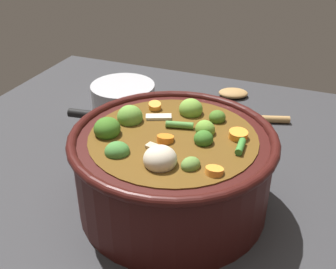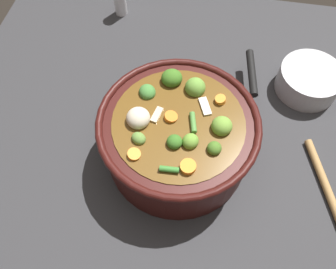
# 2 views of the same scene
# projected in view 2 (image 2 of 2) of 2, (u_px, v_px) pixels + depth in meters

# --- Properties ---
(ground_plane) EXTENTS (1.10, 1.10, 0.00)m
(ground_plane) POSITION_uv_depth(u_px,v_px,m) (177.00, 153.00, 0.74)
(ground_plane) COLOR #2D2D30
(cooking_pot) EXTENTS (0.31, 0.31, 0.15)m
(cooking_pot) POSITION_uv_depth(u_px,v_px,m) (178.00, 137.00, 0.68)
(cooking_pot) COLOR #38110F
(cooking_pot) RESTS_ON ground_plane
(small_saucepan) EXTENTS (0.23, 0.16, 0.06)m
(small_saucepan) POSITION_uv_depth(u_px,v_px,m) (307.00, 80.00, 0.81)
(small_saucepan) COLOR #ADADB2
(small_saucepan) RESTS_ON ground_plane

